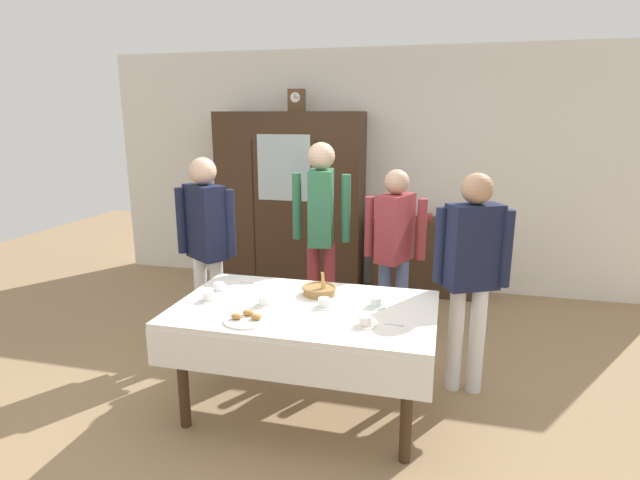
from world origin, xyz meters
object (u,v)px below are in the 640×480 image
Objects in this scene: mantel_clock at (297,100)px; tea_cup_near_left at (376,303)px; tea_cup_mid_left at (264,302)px; person_beside_shelf at (206,236)px; spoon_mid_right at (397,325)px; bookshelf_low at (424,256)px; tea_cup_center at (219,287)px; pastry_plate at (247,319)px; person_near_right_end at (472,263)px; book_stack at (426,217)px; spoon_near_left at (249,283)px; tea_cup_near_right at (365,322)px; person_behind_table_right at (321,220)px; person_by_cabinet at (395,242)px; dining_table at (304,322)px; wall_cabinet at (290,201)px; tea_cup_mid_right at (208,297)px; tea_cup_far_left at (324,303)px; bread_basket at (319,290)px.

mantel_clock is 1.85× the size of tea_cup_near_left.
person_beside_shelf is at bearing 135.51° from tea_cup_mid_left.
tea_cup_near_left is 1.09× the size of spoon_mid_right.
bookshelf_low is 8.66× the size of tea_cup_center.
person_near_right_end reaches higher than pastry_plate.
spoon_near_left is at bearing -117.60° from book_stack.
tea_cup_near_right is at bearing -13.36° from tea_cup_mid_left.
mantel_clock is 3.07m from tea_cup_near_left.
spoon_mid_right is 0.07× the size of person_behind_table_right.
tea_cup_near_right is at bearing -30.49° from spoon_near_left.
person_by_cabinet is (-0.20, -1.41, 0.50)m from bookshelf_low.
mantel_clock is 1.85× the size of tea_cup_center.
dining_table is 2.73m from bookshelf_low.
tea_cup_mid_left is 0.07× the size of person_behind_table_right.
tea_cup_mid_right is at bearing -84.68° from wall_cabinet.
tea_cup_center is at bearing -118.14° from book_stack.
wall_cabinet is 1.22× the size of person_beside_shelf.
tea_cup_mid_left is 0.08× the size of person_beside_shelf.
tea_cup_near_right reaches higher than spoon_mid_right.
spoon_near_left is (-0.96, 0.57, -0.02)m from tea_cup_near_right.
tea_cup_mid_right is 1.00× the size of tea_cup_center.
tea_cup_far_left is at bearing 159.72° from spoon_mid_right.
tea_cup_near_right is 1.09× the size of spoon_near_left.
mantel_clock is 2.81m from bread_basket.
tea_cup_mid_right is 1.28m from spoon_mid_right.
tea_cup_mid_left is at bearing -119.75° from person_by_cabinet.
bookshelf_low is 2.48m from bread_basket.
bookshelf_low is 2.17m from person_near_right_end.
tea_cup_center is 0.71m from bread_basket.
dining_table is at bearing -151.42° from person_near_right_end.
tea_cup_near_left and tea_cup_near_right have the same top height.
person_behind_table_right is 1.43m from person_near_right_end.
tea_cup_center reaches higher than dining_table.
book_stack is 1.73× the size of spoon_near_left.
wall_cabinet reaches higher than spoon_mid_right.
tea_cup_center is (-1.12, 0.03, 0.00)m from tea_cup_near_left.
bread_basket is (0.30, 0.29, 0.01)m from tea_cup_mid_left.
person_near_right_end is at bearing 58.42° from spoon_mid_right.
tea_cup_center is (-0.41, 0.19, 0.00)m from tea_cup_mid_left.
bread_basket is (-0.62, -2.37, 0.36)m from bookshelf_low.
mantel_clock is 1.85× the size of tea_cup_mid_left.
pastry_plate is at bearing -69.33° from spoon_near_left.
wall_cabinet is 2.81m from person_near_right_end.
bookshelf_low reaches higher than spoon_mid_right.
spoon_mid_right is (1.27, -0.10, -0.02)m from tea_cup_mid_right.
mantel_clock reaches higher than dining_table.
book_stack is (0.65, 2.64, 0.22)m from dining_table.
tea_cup_near_left reaches higher than spoon_near_left.
person_behind_table_right reaches higher than bread_basket.
tea_cup_mid_left is 1.45m from person_by_cabinet.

